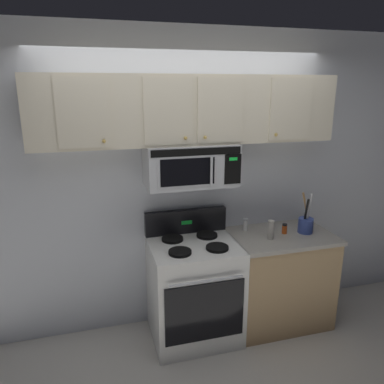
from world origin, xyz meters
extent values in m
plane|color=beige|center=(0.00, 0.00, 0.00)|extent=(8.00, 8.00, 0.00)
cube|color=silver|center=(0.00, 0.79, 1.35)|extent=(5.20, 0.10, 2.70)
cube|color=white|center=(0.00, 0.42, 0.45)|extent=(0.76, 0.64, 0.90)
cube|color=black|center=(0.00, 0.09, 0.44)|extent=(0.67, 0.01, 0.52)
cylinder|color=#B7BABF|center=(0.00, 0.06, 0.74)|extent=(0.61, 0.03, 0.03)
cube|color=black|center=(0.00, 0.70, 1.01)|extent=(0.76, 0.07, 0.22)
cube|color=#19D83F|center=(0.00, 0.67, 1.01)|extent=(0.10, 0.00, 0.04)
cylinder|color=black|center=(-0.16, 0.28, 0.91)|extent=(0.19, 0.19, 0.02)
cylinder|color=black|center=(0.16, 0.28, 0.91)|extent=(0.19, 0.19, 0.02)
cylinder|color=black|center=(-0.16, 0.56, 0.91)|extent=(0.19, 0.19, 0.02)
cylinder|color=black|center=(0.16, 0.56, 0.91)|extent=(0.19, 0.19, 0.02)
cube|color=#B7BABF|center=(0.00, 0.54, 1.57)|extent=(0.76, 0.39, 0.35)
cube|color=black|center=(0.00, 0.35, 1.72)|extent=(0.73, 0.01, 0.06)
cube|color=#B7BABF|center=(-0.07, 0.35, 1.56)|extent=(0.49, 0.01, 0.25)
cube|color=black|center=(-0.08, 0.34, 1.56)|extent=(0.44, 0.01, 0.22)
cube|color=black|center=(0.30, 0.35, 1.56)|extent=(0.14, 0.01, 0.25)
cube|color=#19D83F|center=(0.30, 0.34, 1.65)|extent=(0.07, 0.00, 0.03)
cylinder|color=#B7BABF|center=(0.11, 0.32, 1.56)|extent=(0.02, 0.02, 0.23)
cube|color=beige|center=(0.00, 0.57, 2.02)|extent=(2.50, 0.33, 0.55)
cube|color=beige|center=(-0.83, 0.40, 2.02)|extent=(0.38, 0.01, 0.51)
sphere|color=tan|center=(-0.70, 0.39, 1.82)|extent=(0.03, 0.03, 0.03)
cube|color=beige|center=(-0.21, 0.40, 2.02)|extent=(0.38, 0.01, 0.51)
sphere|color=tan|center=(-0.08, 0.39, 1.82)|extent=(0.03, 0.03, 0.03)
cube|color=beige|center=(0.21, 0.40, 2.02)|extent=(0.38, 0.01, 0.51)
sphere|color=tan|center=(0.08, 0.39, 1.82)|extent=(0.03, 0.03, 0.03)
cube|color=beige|center=(0.83, 0.40, 2.02)|extent=(0.38, 0.01, 0.51)
sphere|color=tan|center=(0.70, 0.39, 1.82)|extent=(0.03, 0.03, 0.03)
cube|color=tan|center=(0.84, 0.43, 0.43)|extent=(0.90, 0.62, 0.86)
cube|color=#9E998E|center=(0.84, 0.43, 0.88)|extent=(0.93, 0.65, 0.03)
cylinder|color=#384C9E|center=(1.07, 0.41, 0.97)|extent=(0.14, 0.14, 0.14)
cylinder|color=#BCBCC1|center=(1.07, 0.40, 1.10)|extent=(0.07, 0.04, 0.25)
cylinder|color=black|center=(1.05, 0.39, 1.11)|extent=(0.02, 0.07, 0.27)
cylinder|color=silver|center=(1.10, 0.42, 1.13)|extent=(0.03, 0.08, 0.30)
cylinder|color=#A87A47|center=(1.08, 0.44, 1.13)|extent=(0.10, 0.02, 0.31)
cylinder|color=white|center=(0.55, 0.60, 0.95)|extent=(0.04, 0.04, 0.10)
cylinder|color=#B7BABF|center=(0.55, 0.60, 1.01)|extent=(0.04, 0.04, 0.02)
cylinder|color=#B7B2A8|center=(0.69, 0.35, 0.99)|extent=(0.05, 0.05, 0.17)
cylinder|color=#C64C19|center=(0.87, 0.44, 0.94)|extent=(0.05, 0.05, 0.08)
cylinder|color=black|center=(0.87, 0.44, 0.99)|extent=(0.04, 0.04, 0.02)
camera|label=1|loc=(-0.81, -2.40, 2.21)|focal=34.64mm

